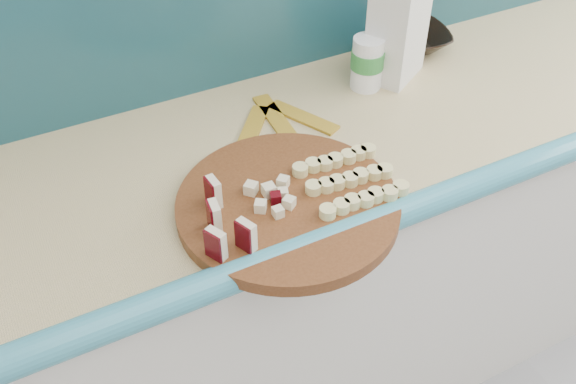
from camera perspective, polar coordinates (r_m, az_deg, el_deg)
The scene contains 9 objects.
kitchen_counter at distance 1.87m, azimuth 10.98°, elevation -3.33°, with size 2.20×0.63×0.91m.
cutting_board at distance 1.23m, azimuth 0.00°, elevation -1.17°, with size 0.43×0.43×0.03m, color #4B2610.
apple_wedges at distance 1.14m, azimuth -5.90°, elevation -2.61°, with size 0.08×0.17×0.06m.
apple_chunks at distance 1.20m, azimuth -1.19°, elevation -0.66°, with size 0.06×0.07×0.02m.
banana_slices at distance 1.26m, azimuth 5.53°, elevation 1.16°, with size 0.20×0.17×0.02m.
brown_bowl at distance 1.78m, azimuth 10.86°, elevation 13.24°, with size 0.20×0.20×0.05m, color black.
flour_bag at distance 1.60m, azimuth 9.71°, elevation 14.03°, with size 0.14×0.10×0.25m, color white.
canister at distance 1.57m, azimuth 7.06°, elevation 11.38°, with size 0.08×0.08×0.13m.
banana_peel at distance 1.46m, azimuth -1.02°, elevation 6.34°, with size 0.25×0.21×0.01m.
Camera 1 is at (-0.81, 0.51, 1.76)m, focal length 40.00 mm.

